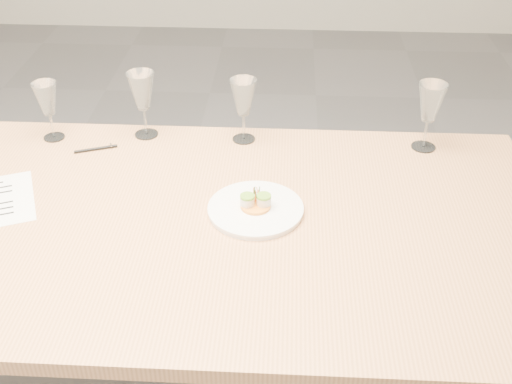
# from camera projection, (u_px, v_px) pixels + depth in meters

# --- Properties ---
(dining_table) EXTENTS (2.40, 1.00, 0.75)m
(dining_table) POSITION_uv_depth(u_px,v_px,m) (100.00, 235.00, 1.72)
(dining_table) COLOR tan
(dining_table) RESTS_ON ground
(dinner_plate) EXTENTS (0.25, 0.25, 0.07)m
(dinner_plate) POSITION_uv_depth(u_px,v_px,m) (256.00, 208.00, 1.69)
(dinner_plate) COLOR white
(dinner_plate) RESTS_ON dining_table
(ballpoint_pen) EXTENTS (0.13, 0.06, 0.01)m
(ballpoint_pen) POSITION_uv_depth(u_px,v_px,m) (96.00, 149.00, 1.96)
(ballpoint_pen) COLOR black
(ballpoint_pen) RESTS_ON dining_table
(wine_glass_1) EXTENTS (0.08, 0.08, 0.19)m
(wine_glass_1) POSITION_uv_depth(u_px,v_px,m) (47.00, 100.00, 1.96)
(wine_glass_1) COLOR white
(wine_glass_1) RESTS_ON dining_table
(wine_glass_2) EXTENTS (0.09, 0.09, 0.21)m
(wine_glass_2) POSITION_uv_depth(u_px,v_px,m) (142.00, 92.00, 1.96)
(wine_glass_2) COLOR white
(wine_glass_2) RESTS_ON dining_table
(wine_glass_3) EXTENTS (0.08, 0.08, 0.20)m
(wine_glass_3) POSITION_uv_depth(u_px,v_px,m) (243.00, 98.00, 1.94)
(wine_glass_3) COLOR white
(wine_glass_3) RESTS_ON dining_table
(wine_glass_4) EXTENTS (0.09, 0.09, 0.21)m
(wine_glass_4) POSITION_uv_depth(u_px,v_px,m) (431.00, 104.00, 1.90)
(wine_glass_4) COLOR white
(wine_glass_4) RESTS_ON dining_table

